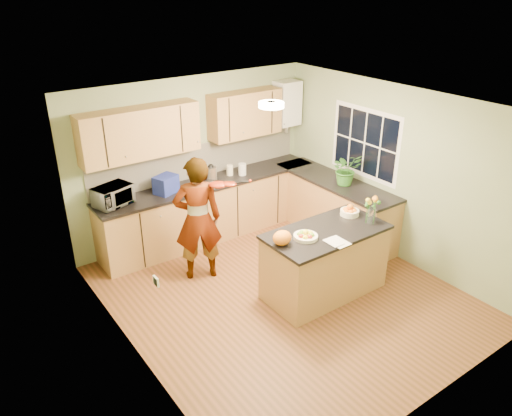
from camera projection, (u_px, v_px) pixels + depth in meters
floor at (283, 294)px, 6.57m from camera, size 4.50×4.50×0.00m
ceiling at (288, 106)px, 5.50m from camera, size 4.00×4.50×0.02m
wall_back at (194, 158)px, 7.69m from camera, size 4.00×0.02×2.50m
wall_front at (445, 297)px, 4.38m from camera, size 4.00×0.02×2.50m
wall_left at (129, 259)px, 4.98m from camera, size 0.02×4.50×2.50m
wall_right at (395, 174)px, 7.09m from camera, size 0.02×4.50×2.50m
back_counter at (211, 209)px, 7.85m from camera, size 3.64×0.62×0.94m
right_counter at (334, 208)px, 7.89m from camera, size 0.62×2.24×0.94m
splashback at (200, 160)px, 7.75m from camera, size 3.60×0.02×0.52m
upper_cabinets at (187, 124)px, 7.21m from camera, size 3.20×0.34×0.70m
boiler at (287, 103)px, 8.19m from camera, size 0.40×0.30×0.86m
window_right at (365, 143)px, 7.40m from camera, size 0.01×1.30×1.05m
light_switch at (156, 281)px, 4.52m from camera, size 0.02×0.09×0.09m
ceiling_lamp at (271, 105)px, 5.74m from camera, size 0.30×0.30×0.07m
peninsula_island at (325, 262)px, 6.44m from camera, size 1.59×0.82×0.91m
fruit_dish at (306, 235)px, 6.04m from camera, size 0.30×0.30×0.10m
orange_bowl at (350, 211)px, 6.62m from camera, size 0.25×0.25×0.15m
flower_vase at (373, 202)px, 6.30m from camera, size 0.25×0.25×0.45m
orange_bag at (282, 238)px, 5.89m from camera, size 0.26×0.23×0.18m
papers at (338, 242)px, 5.97m from camera, size 0.20×0.28×0.01m
violinist at (198, 219)px, 6.62m from camera, size 0.75×0.63×1.74m
violin at (218, 185)px, 6.34m from camera, size 0.59×0.52×0.15m
microwave at (113, 196)px, 6.81m from camera, size 0.58×0.47×0.28m
blue_box at (166, 184)px, 7.20m from camera, size 0.39×0.34×0.26m
kettle at (211, 174)px, 7.57m from camera, size 0.18×0.18×0.33m
jar_cream at (230, 170)px, 7.85m from camera, size 0.11×0.11×0.16m
jar_white at (242, 169)px, 7.86m from camera, size 0.14×0.14×0.19m
potted_plant at (346, 169)px, 7.44m from camera, size 0.52×0.48×0.49m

